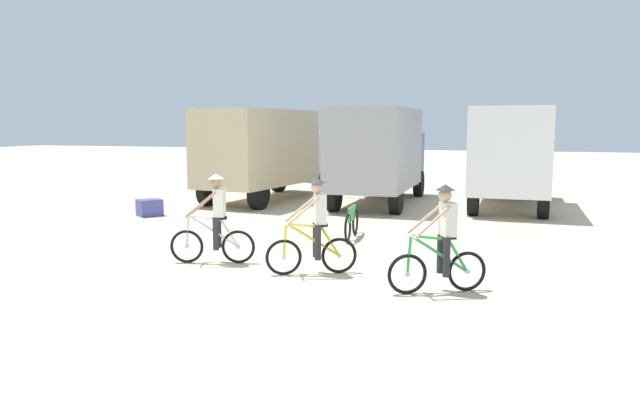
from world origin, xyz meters
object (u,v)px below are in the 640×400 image
(bicycle_spare, at_px, (352,222))
(supply_crate, at_px, (150,208))
(box_truck_avon_van, at_px, (511,152))
(box_truck_grey_hauler, at_px, (380,151))
(cyclist_near_camera, at_px, (441,243))
(cyclist_orange_shirt, at_px, (215,222))
(box_truck_tan_camper, at_px, (266,150))
(cyclist_cowboy_hat, at_px, (315,230))

(bicycle_spare, relative_size, supply_crate, 2.52)
(supply_crate, bearing_deg, box_truck_avon_van, 27.34)
(box_truck_grey_hauler, relative_size, cyclist_near_camera, 3.72)
(box_truck_avon_van, bearing_deg, box_truck_grey_hauler, -173.53)
(box_truck_avon_van, xyz_separation_m, bicycle_spare, (-3.67, -7.07, -1.48))
(cyclist_near_camera, height_order, supply_crate, cyclist_near_camera)
(box_truck_avon_van, distance_m, cyclist_orange_shirt, 11.98)
(bicycle_spare, height_order, supply_crate, bicycle_spare)
(cyclist_orange_shirt, height_order, bicycle_spare, cyclist_orange_shirt)
(box_truck_tan_camper, distance_m, cyclist_near_camera, 13.07)
(box_truck_tan_camper, distance_m, supply_crate, 5.35)
(supply_crate, bearing_deg, bicycle_spare, -13.15)
(box_truck_grey_hauler, height_order, supply_crate, box_truck_grey_hauler)
(box_truck_tan_camper, xyz_separation_m, box_truck_grey_hauler, (4.24, 0.23, 0.00))
(box_truck_tan_camper, height_order, bicycle_spare, box_truck_tan_camper)
(box_truck_grey_hauler, distance_m, box_truck_avon_van, 4.44)
(box_truck_avon_van, distance_m, supply_crate, 12.01)
(box_truck_grey_hauler, height_order, cyclist_near_camera, box_truck_grey_hauler)
(cyclist_cowboy_hat, bearing_deg, box_truck_grey_hauler, 95.57)
(box_truck_avon_van, height_order, supply_crate, box_truck_avon_van)
(box_truck_grey_hauler, distance_m, cyclist_cowboy_hat, 10.36)
(box_truck_avon_van, xyz_separation_m, cyclist_cowboy_hat, (-3.41, -10.76, -1.03))
(cyclist_orange_shirt, height_order, cyclist_cowboy_hat, same)
(box_truck_avon_van, relative_size, cyclist_near_camera, 3.72)
(box_truck_avon_van, distance_m, cyclist_near_camera, 11.38)
(box_truck_tan_camper, relative_size, cyclist_near_camera, 3.84)
(box_truck_tan_camper, distance_m, bicycle_spare, 8.20)
(box_truck_tan_camper, bearing_deg, cyclist_cowboy_hat, -62.39)
(cyclist_orange_shirt, bearing_deg, box_truck_grey_hauler, 83.22)
(box_truck_tan_camper, relative_size, box_truck_avon_van, 1.03)
(cyclist_orange_shirt, bearing_deg, supply_crate, 134.38)
(box_truck_tan_camper, distance_m, box_truck_grey_hauler, 4.25)
(box_truck_tan_camper, xyz_separation_m, supply_crate, (-1.91, -4.73, -1.62))
(cyclist_orange_shirt, relative_size, bicycle_spare, 1.05)
(supply_crate, bearing_deg, cyclist_cowboy_hat, -36.50)
(box_truck_grey_hauler, distance_m, cyclist_near_camera, 11.35)
(cyclist_orange_shirt, height_order, cyclist_near_camera, same)
(box_truck_avon_van, relative_size, bicycle_spare, 3.92)
(supply_crate, bearing_deg, cyclist_near_camera, -31.37)
(box_truck_avon_van, distance_m, cyclist_cowboy_hat, 11.34)
(cyclist_near_camera, bearing_deg, box_truck_grey_hauler, 107.46)
(box_truck_grey_hauler, relative_size, box_truck_avon_van, 1.00)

